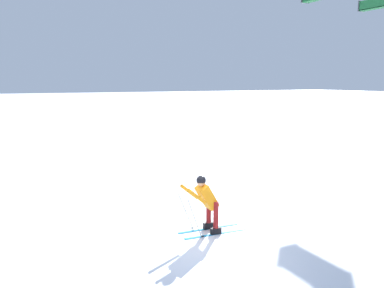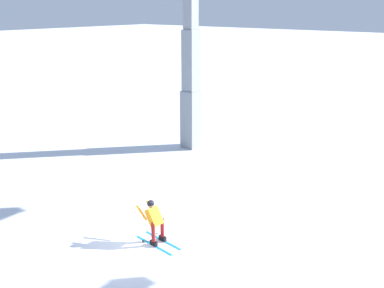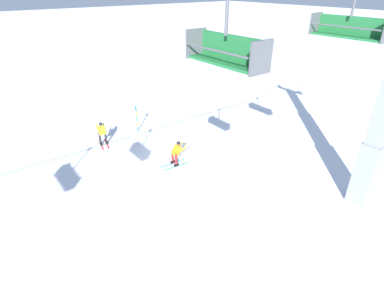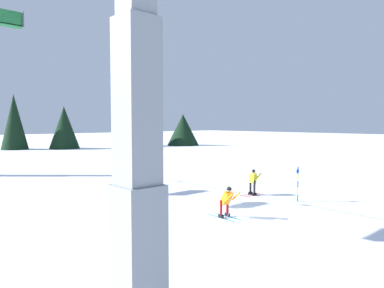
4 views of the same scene
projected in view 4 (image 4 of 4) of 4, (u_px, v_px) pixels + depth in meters
name	position (u px, v px, depth m)	size (l,w,h in m)	color
ground_plane	(244.00, 217.00, 17.32)	(260.00, 260.00, 0.00)	white
skier_carving_main	(227.00, 199.00, 17.04)	(1.77, 0.73, 1.68)	#198CCC
lift_tower_near	(137.00, 134.00, 7.14)	(0.88, 3.02, 10.47)	gray
trail_marker_pole	(298.00, 183.00, 20.59)	(0.07, 0.28, 2.01)	blue
skier_distant_uphill	(253.00, 180.00, 22.46)	(0.82, 1.68, 1.63)	red
tree_line_ridge	(114.00, 128.00, 65.65)	(16.28, 33.08, 9.20)	black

